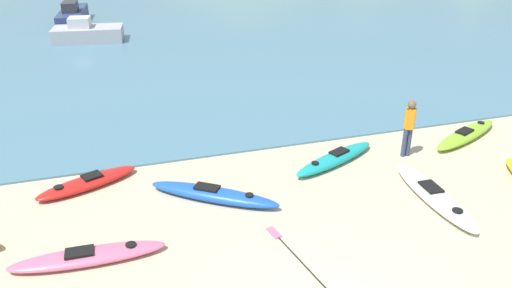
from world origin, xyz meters
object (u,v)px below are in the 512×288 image
(moored_boat_0, at_px, (87,33))
(kayak_on_sand_2, at_px, (214,194))
(moored_boat_1, at_px, (73,16))
(loose_paddle, at_px, (301,262))
(kayak_on_sand_7, at_px, (88,182))
(person_near_waterline, at_px, (409,125))
(kayak_on_sand_6, at_px, (88,256))
(kayak_on_sand_4, at_px, (466,134))
(kayak_on_sand_5, at_px, (434,195))
(kayak_on_sand_0, at_px, (335,158))

(moored_boat_0, bearing_deg, kayak_on_sand_2, -80.77)
(moored_boat_1, height_order, loose_paddle, moored_boat_1)
(kayak_on_sand_2, relative_size, moored_boat_0, 0.81)
(kayak_on_sand_7, height_order, moored_boat_0, moored_boat_0)
(person_near_waterline, xyz_separation_m, moored_boat_1, (-9.79, 22.38, -0.44))
(kayak_on_sand_6, bearing_deg, moored_boat_1, 91.79)
(kayak_on_sand_6, relative_size, moored_boat_0, 0.83)
(kayak_on_sand_2, distance_m, moored_boat_1, 23.44)
(kayak_on_sand_4, xyz_separation_m, moored_boat_0, (-11.44, 16.86, 0.36))
(kayak_on_sand_5, distance_m, kayak_on_sand_6, 8.34)
(kayak_on_sand_4, distance_m, moored_boat_1, 25.13)
(kayak_on_sand_0, xyz_separation_m, kayak_on_sand_6, (-6.82, -2.52, -0.03))
(moored_boat_1, bearing_deg, kayak_on_sand_0, -71.11)
(kayak_on_sand_2, xyz_separation_m, loose_paddle, (1.19, -2.96, -0.15))
(kayak_on_sand_5, distance_m, moored_boat_0, 21.38)
(kayak_on_sand_5, height_order, kayak_on_sand_6, kayak_on_sand_5)
(moored_boat_0, distance_m, loose_paddle, 21.44)
(kayak_on_sand_2, height_order, kayak_on_sand_7, kayak_on_sand_2)
(moored_boat_1, bearing_deg, kayak_on_sand_4, -60.67)
(person_near_waterline, bearing_deg, kayak_on_sand_0, 175.31)
(kayak_on_sand_4, bearing_deg, person_near_waterline, -169.40)
(kayak_on_sand_6, bearing_deg, person_near_waterline, 14.56)
(person_near_waterline, xyz_separation_m, moored_boat_0, (-8.93, 17.33, -0.48))
(kayak_on_sand_2, height_order, moored_boat_0, moored_boat_0)
(kayak_on_sand_0, height_order, kayak_on_sand_2, kayak_on_sand_2)
(kayak_on_sand_0, relative_size, kayak_on_sand_6, 0.97)
(kayak_on_sand_7, relative_size, loose_paddle, 1.00)
(kayak_on_sand_4, bearing_deg, kayak_on_sand_2, -171.86)
(kayak_on_sand_2, xyz_separation_m, moored_boat_1, (-3.80, 23.12, 0.40))
(kayak_on_sand_4, bearing_deg, kayak_on_sand_5, -138.27)
(kayak_on_sand_4, bearing_deg, moored_boat_0, 124.16)
(kayak_on_sand_0, bearing_deg, person_near_waterline, -4.69)
(kayak_on_sand_4, bearing_deg, loose_paddle, -150.29)
(kayak_on_sand_7, distance_m, moored_boat_1, 21.53)
(person_near_waterline, bearing_deg, kayak_on_sand_7, 174.55)
(kayak_on_sand_5, height_order, kayak_on_sand_7, kayak_on_sand_7)
(kayak_on_sand_4, xyz_separation_m, kayak_on_sand_7, (-11.54, 0.39, -0.02))
(kayak_on_sand_2, distance_m, moored_boat_0, 18.32)
(moored_boat_1, bearing_deg, kayak_on_sand_6, -88.21)
(kayak_on_sand_4, xyz_separation_m, person_near_waterline, (-2.52, -0.47, 0.84))
(kayak_on_sand_5, distance_m, person_near_waterline, 2.63)
(kayak_on_sand_7, bearing_deg, kayak_on_sand_6, -90.00)
(kayak_on_sand_0, height_order, kayak_on_sand_5, kayak_on_sand_0)
(moored_boat_1, bearing_deg, loose_paddle, -79.16)
(person_near_waterline, bearing_deg, kayak_on_sand_2, -172.91)
(kayak_on_sand_7, xyz_separation_m, person_near_waterline, (9.02, -0.86, 0.86))
(kayak_on_sand_0, distance_m, kayak_on_sand_4, 4.72)
(kayak_on_sand_2, bearing_deg, kayak_on_sand_4, 8.14)
(loose_paddle, bearing_deg, kayak_on_sand_2, 111.99)
(kayak_on_sand_2, xyz_separation_m, moored_boat_0, (-2.94, 18.08, 0.35))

